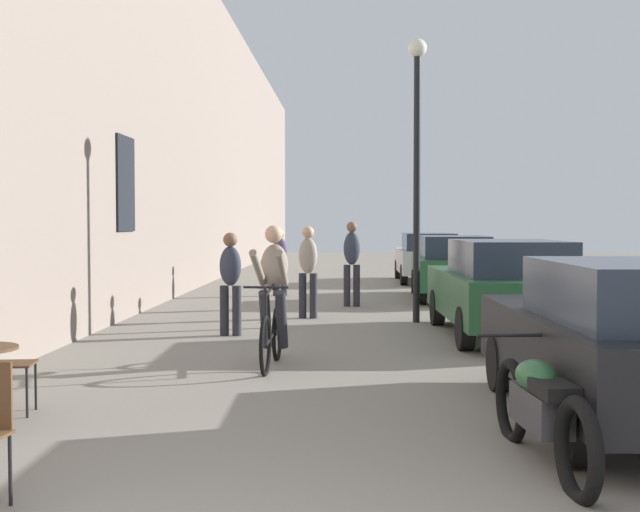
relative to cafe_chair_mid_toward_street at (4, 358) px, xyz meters
The scene contains 13 objects.
building_facade_left 10.65m from the cafe_chair_mid_toward_street, 96.54° to the left, with size 0.54×68.00×8.67m.
cafe_chair_mid_toward_street is the anchor object (origin of this frame).
cyclist_on_bicycle 3.46m from the cafe_chair_mid_toward_street, 50.38° to the left, with size 0.52×1.76×1.74m.
pedestrian_near 5.41m from the cafe_chair_mid_toward_street, 75.96° to the left, with size 0.37×0.29×1.59m.
pedestrian_mid 7.94m from the cafe_chair_mid_toward_street, 72.49° to the left, with size 0.36×0.28×1.67m.
pedestrian_far 10.18m from the cafe_chair_mid_toward_street, 71.75° to the left, with size 0.35×0.26×1.76m.
pedestrian_furthest 12.17m from the cafe_chair_mid_toward_street, 82.96° to the left, with size 0.37×0.29×1.59m.
street_lamp 8.62m from the cafe_chair_mid_toward_street, 58.46° to the left, with size 0.32×0.32×4.90m.
parked_car_nearest 5.50m from the cafe_chair_mid_toward_street, ahead, with size 1.77×4.05×1.43m.
parked_car_second 7.51m from the cafe_chair_mid_toward_street, 43.39° to the left, with size 1.86×4.21×1.48m.
parked_car_third 12.59m from the cafe_chair_mid_toward_street, 64.25° to the left, with size 1.82×4.10×1.44m.
parked_car_fourth 17.49m from the cafe_chair_mid_toward_street, 72.03° to the left, with size 1.70×4.01×1.43m.
parked_motorcycle 4.73m from the cafe_chair_mid_toward_street, 17.19° to the right, with size 0.62×2.14×0.92m.
Camera 1 is at (0.82, -3.19, 1.75)m, focal length 46.21 mm.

